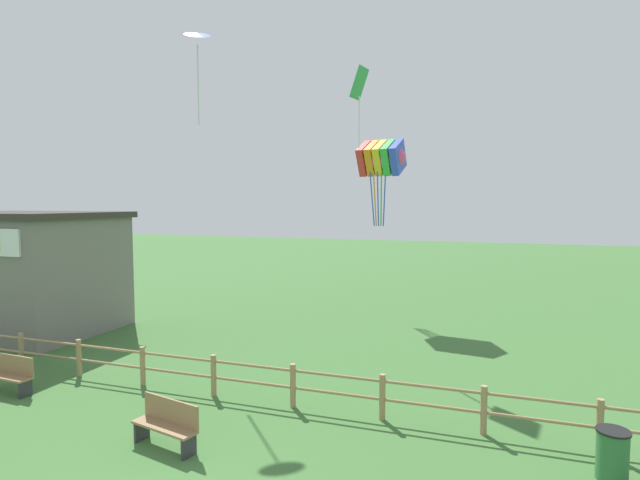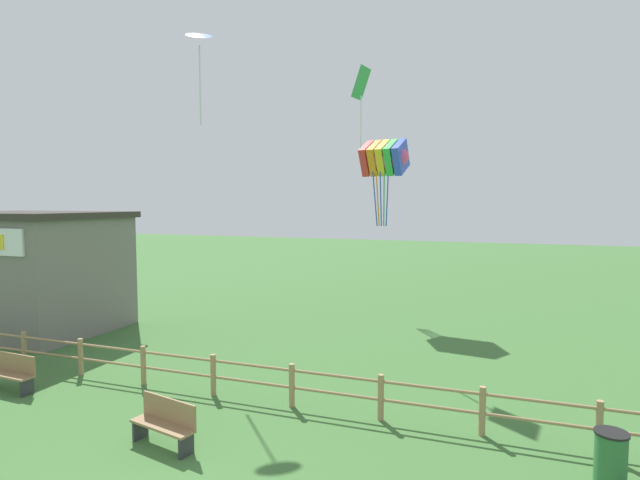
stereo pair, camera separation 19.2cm
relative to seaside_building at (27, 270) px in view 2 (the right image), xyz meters
The scene contains 8 objects.
wooden_fence 13.17m from the seaside_building, 14.97° to the right, with size 22.05×0.14×1.06m.
seaside_building is the anchor object (origin of this frame).
park_bench_near_fence 12.64m from the seaside_building, 28.86° to the right, with size 1.58×0.72×0.96m.
park_bench_by_building 7.42m from the seaside_building, 43.07° to the right, with size 1.55×0.48×0.96m.
trash_bin 19.79m from the seaside_building, 13.07° to the right, with size 0.57×0.57×0.91m.
kite_rainbow_parafoil 15.27m from the seaside_building, 32.00° to the left, with size 2.45×1.94×3.87m.
kite_blue_delta 11.08m from the seaside_building, ahead, with size 1.20×1.18×3.24m.
kite_green_diamond 14.51m from the seaside_building, 15.27° to the left, with size 0.55×0.88×2.84m.
Camera 2 is at (4.64, -4.79, 4.93)m, focal length 28.00 mm.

